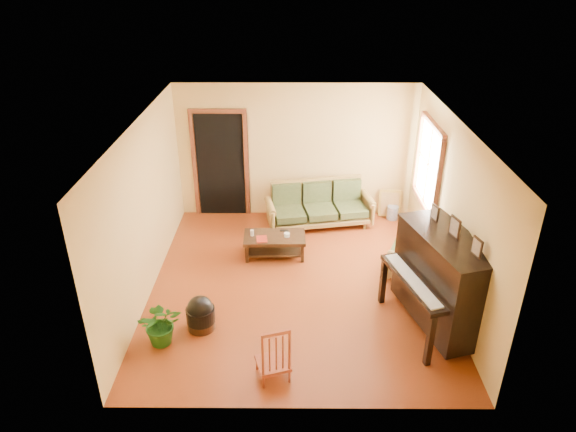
{
  "coord_description": "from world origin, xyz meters",
  "views": [
    {
      "loc": [
        -0.1,
        -6.73,
        4.65
      ],
      "look_at": [
        -0.14,
        0.2,
        1.1
      ],
      "focal_mm": 32.0,
      "sensor_mm": 36.0,
      "label": 1
    }
  ],
  "objects_px": {
    "coffee_table": "(275,245)",
    "potted_plant": "(161,323)",
    "armchair": "(413,249)",
    "ceramic_crock": "(393,213)",
    "sofa": "(320,205)",
    "red_chair": "(273,350)",
    "footstool": "(201,317)",
    "piano": "(442,282)"
  },
  "relations": [
    {
      "from": "sofa",
      "to": "piano",
      "type": "height_order",
      "value": "piano"
    },
    {
      "from": "piano",
      "to": "red_chair",
      "type": "distance_m",
      "value": 2.49
    },
    {
      "from": "sofa",
      "to": "red_chair",
      "type": "relative_size",
      "value": 2.43
    },
    {
      "from": "sofa",
      "to": "potted_plant",
      "type": "relative_size",
      "value": 3.13
    },
    {
      "from": "ceramic_crock",
      "to": "potted_plant",
      "type": "xyz_separation_m",
      "value": [
        -3.7,
        -3.62,
        0.18
      ]
    },
    {
      "from": "red_chair",
      "to": "potted_plant",
      "type": "xyz_separation_m",
      "value": [
        -1.49,
        0.61,
        -0.09
      ]
    },
    {
      "from": "coffee_table",
      "to": "potted_plant",
      "type": "relative_size",
      "value": 1.66
    },
    {
      "from": "armchair",
      "to": "red_chair",
      "type": "relative_size",
      "value": 1.09
    },
    {
      "from": "red_chair",
      "to": "ceramic_crock",
      "type": "relative_size",
      "value": 2.99
    },
    {
      "from": "footstool",
      "to": "red_chair",
      "type": "xyz_separation_m",
      "value": [
        1.02,
        -0.9,
        0.21
      ]
    },
    {
      "from": "coffee_table",
      "to": "armchair",
      "type": "xyz_separation_m",
      "value": [
        2.24,
        -0.54,
        0.25
      ]
    },
    {
      "from": "armchair",
      "to": "potted_plant",
      "type": "relative_size",
      "value": 1.4
    },
    {
      "from": "piano",
      "to": "potted_plant",
      "type": "height_order",
      "value": "piano"
    },
    {
      "from": "coffee_table",
      "to": "piano",
      "type": "relative_size",
      "value": 0.66
    },
    {
      "from": "piano",
      "to": "red_chair",
      "type": "height_order",
      "value": "piano"
    },
    {
      "from": "coffee_table",
      "to": "ceramic_crock",
      "type": "relative_size",
      "value": 3.85
    },
    {
      "from": "red_chair",
      "to": "potted_plant",
      "type": "bearing_deg",
      "value": 140.26
    },
    {
      "from": "armchair",
      "to": "footstool",
      "type": "distance_m",
      "value": 3.5
    },
    {
      "from": "sofa",
      "to": "ceramic_crock",
      "type": "bearing_deg",
      "value": 0.23
    },
    {
      "from": "potted_plant",
      "to": "ceramic_crock",
      "type": "bearing_deg",
      "value": 44.38
    },
    {
      "from": "armchair",
      "to": "sofa",
      "type": "bearing_deg",
      "value": 152.53
    },
    {
      "from": "armchair",
      "to": "red_chair",
      "type": "xyz_separation_m",
      "value": [
        -2.18,
        -2.31,
        -0.04
      ]
    },
    {
      "from": "potted_plant",
      "to": "sofa",
      "type": "bearing_deg",
      "value": 56.04
    },
    {
      "from": "ceramic_crock",
      "to": "potted_plant",
      "type": "bearing_deg",
      "value": -135.62
    },
    {
      "from": "armchair",
      "to": "footstool",
      "type": "xyz_separation_m",
      "value": [
        -3.2,
        -1.41,
        -0.25
      ]
    },
    {
      "from": "piano",
      "to": "potted_plant",
      "type": "xyz_separation_m",
      "value": [
        -3.75,
        -0.4,
        -0.39
      ]
    },
    {
      "from": "sofa",
      "to": "red_chair",
      "type": "xyz_separation_m",
      "value": [
        -0.76,
        -3.95,
        -0.02
      ]
    },
    {
      "from": "coffee_table",
      "to": "footstool",
      "type": "xyz_separation_m",
      "value": [
        -0.96,
        -1.95,
        -0.0
      ]
    },
    {
      "from": "sofa",
      "to": "piano",
      "type": "distance_m",
      "value": 3.31
    },
    {
      "from": "coffee_table",
      "to": "footstool",
      "type": "distance_m",
      "value": 2.17
    },
    {
      "from": "armchair",
      "to": "ceramic_crock",
      "type": "distance_m",
      "value": 1.94
    },
    {
      "from": "coffee_table",
      "to": "red_chair",
      "type": "height_order",
      "value": "red_chair"
    },
    {
      "from": "footstool",
      "to": "potted_plant",
      "type": "distance_m",
      "value": 0.56
    },
    {
      "from": "sofa",
      "to": "potted_plant",
      "type": "bearing_deg",
      "value": -134.52
    },
    {
      "from": "piano",
      "to": "red_chair",
      "type": "bearing_deg",
      "value": -171.75
    },
    {
      "from": "sofa",
      "to": "red_chair",
      "type": "height_order",
      "value": "sofa"
    },
    {
      "from": "coffee_table",
      "to": "piano",
      "type": "height_order",
      "value": "piano"
    },
    {
      "from": "armchair",
      "to": "ceramic_crock",
      "type": "height_order",
      "value": "armchair"
    },
    {
      "from": "footstool",
      "to": "ceramic_crock",
      "type": "bearing_deg",
      "value": 45.79
    },
    {
      "from": "coffee_table",
      "to": "footstool",
      "type": "relative_size",
      "value": 2.62
    },
    {
      "from": "armchair",
      "to": "potted_plant",
      "type": "distance_m",
      "value": 4.04
    },
    {
      "from": "armchair",
      "to": "footstool",
      "type": "height_order",
      "value": "armchair"
    }
  ]
}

